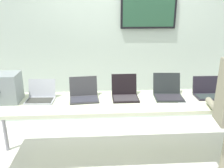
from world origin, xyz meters
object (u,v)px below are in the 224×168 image
object	(u,v)px
equipment_box	(3,88)
laptop_station_3	(168,92)
laptop_station_2	(125,93)
laptop_station_1	(84,94)
laptop_station_4	(208,92)
workbench	(130,104)
laptop_station_0	(41,96)

from	to	relation	value
equipment_box	laptop_station_3	bearing A→B (deg)	0.67
laptop_station_2	laptop_station_3	distance (m)	0.54
laptop_station_1	laptop_station_4	world-z (taller)	laptop_station_1
workbench	laptop_station_0	xyz separation A→B (m)	(-1.08, 0.08, 0.10)
laptop_station_3	laptop_station_4	world-z (taller)	laptop_station_3
laptop_station_2	laptop_station_0	bearing A→B (deg)	-178.73
equipment_box	laptop_station_3	distance (m)	1.99
workbench	laptop_station_1	distance (m)	0.58
equipment_box	laptop_station_4	world-z (taller)	equipment_box
equipment_box	laptop_station_0	xyz separation A→B (m)	(0.42, 0.01, -0.12)
equipment_box	workbench	bearing A→B (deg)	-2.58
equipment_box	laptop_station_4	distance (m)	2.50
workbench	laptop_station_3	bearing A→B (deg)	10.58
equipment_box	laptop_station_1	distance (m)	0.95
laptop_station_0	laptop_station_3	bearing A→B (deg)	0.45
laptop_station_1	workbench	bearing A→B (deg)	-8.94
laptop_station_3	laptop_station_4	size ratio (longest dim) A/B	1.08
laptop_station_1	laptop_station_3	xyz separation A→B (m)	(1.05, 0.00, 0.00)
laptop_station_0	laptop_station_3	size ratio (longest dim) A/B	0.89
laptop_station_0	laptop_station_3	world-z (taller)	laptop_station_3
laptop_station_1	laptop_station_2	distance (m)	0.51
laptop_station_1	laptop_station_3	size ratio (longest dim) A/B	0.98
laptop_station_0	laptop_station_2	xyz separation A→B (m)	(1.02, 0.02, 0.01)
workbench	laptop_station_2	world-z (taller)	laptop_station_2
workbench	laptop_station_2	xyz separation A→B (m)	(-0.05, 0.10, 0.11)
equipment_box	laptop_station_1	size ratio (longest dim) A/B	1.03
laptop_station_0	laptop_station_4	xyz separation A→B (m)	(2.07, 0.00, 0.00)
laptop_station_1	laptop_station_4	size ratio (longest dim) A/B	1.06
workbench	laptop_station_1	bearing A→B (deg)	171.06
laptop_station_3	laptop_station_0	bearing A→B (deg)	-179.55
equipment_box	laptop_station_2	xyz separation A→B (m)	(1.45, 0.03, -0.11)
laptop_station_4	workbench	bearing A→B (deg)	-175.49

